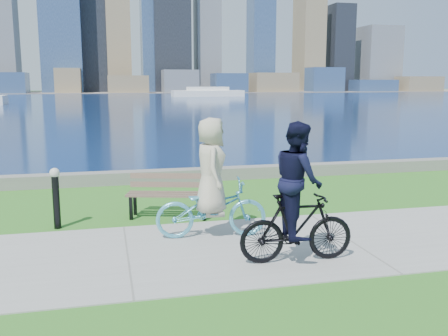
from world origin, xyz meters
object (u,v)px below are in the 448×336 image
(bollard_lamp, at_px, (56,194))
(cyclist_woman, at_px, (211,193))
(park_bench, at_px, (169,191))
(cyclist_man, at_px, (297,204))

(bollard_lamp, bearing_deg, cyclist_woman, -24.29)
(park_bench, bearing_deg, bollard_lamp, -154.79)
(cyclist_woman, bearing_deg, cyclist_man, -140.59)
(park_bench, distance_m, cyclist_man, 3.67)
(cyclist_woman, bearing_deg, bollard_lamp, 71.52)
(bollard_lamp, height_order, cyclist_woman, cyclist_woman)
(bollard_lamp, bearing_deg, cyclist_man, -36.36)
(park_bench, xyz_separation_m, bollard_lamp, (-2.29, -0.37, 0.14))
(park_bench, xyz_separation_m, cyclist_man, (1.63, -3.26, 0.41))
(park_bench, distance_m, bollard_lamp, 2.32)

